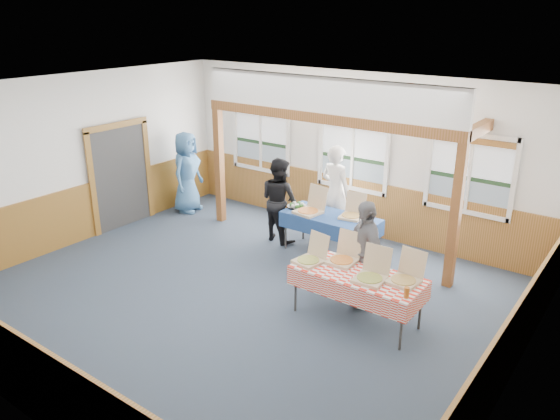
% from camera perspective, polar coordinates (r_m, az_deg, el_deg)
% --- Properties ---
extents(floor, '(8.00, 8.00, 0.00)m').
position_cam_1_polar(floor, '(8.78, -4.08, -8.96)').
color(floor, '#293442').
rests_on(floor, ground).
extents(ceiling, '(8.00, 8.00, 0.00)m').
position_cam_1_polar(ceiling, '(7.74, -4.67, 12.20)').
color(ceiling, white).
rests_on(ceiling, wall_back).
extents(wall_back, '(8.00, 0.00, 8.00)m').
position_cam_1_polar(wall_back, '(10.89, 7.74, 5.84)').
color(wall_back, silver).
rests_on(wall_back, floor).
extents(wall_front, '(8.00, 0.00, 8.00)m').
position_cam_1_polar(wall_front, '(6.14, -26.29, -7.85)').
color(wall_front, silver).
rests_on(wall_front, floor).
extents(wall_left, '(0.00, 8.00, 8.00)m').
position_cam_1_polar(wall_left, '(11.05, -20.39, 4.96)').
color(wall_left, silver).
rests_on(wall_left, floor).
extents(wall_right, '(0.00, 8.00, 8.00)m').
position_cam_1_polar(wall_right, '(6.46, 23.92, -6.09)').
color(wall_right, silver).
rests_on(wall_right, floor).
extents(wainscot_back, '(7.98, 0.05, 1.10)m').
position_cam_1_polar(wainscot_back, '(11.18, 7.43, 0.59)').
color(wainscot_back, brown).
rests_on(wainscot_back, floor).
extents(wainscot_front, '(7.98, 0.05, 1.10)m').
position_cam_1_polar(wainscot_front, '(6.67, -24.66, -15.81)').
color(wainscot_front, brown).
rests_on(wainscot_front, floor).
extents(wainscot_left, '(0.05, 6.98, 1.10)m').
position_cam_1_polar(wainscot_left, '(11.33, -19.68, -0.18)').
color(wainscot_left, brown).
rests_on(wainscot_left, floor).
extents(wainscot_right, '(0.05, 6.98, 1.10)m').
position_cam_1_polar(wainscot_right, '(6.96, 22.47, -13.85)').
color(wainscot_right, brown).
rests_on(wainscot_right, floor).
extents(cased_opening, '(0.06, 1.30, 2.10)m').
position_cam_1_polar(cased_opening, '(11.66, -16.32, 3.35)').
color(cased_opening, '#313131').
rests_on(cased_opening, wall_left).
extents(window_left, '(1.56, 0.10, 1.46)m').
position_cam_1_polar(window_left, '(12.08, -2.00, 7.81)').
color(window_left, white).
rests_on(window_left, wall_back).
extents(window_mid, '(1.56, 0.10, 1.46)m').
position_cam_1_polar(window_mid, '(10.84, 7.65, 6.20)').
color(window_mid, white).
rests_on(window_mid, wall_back).
extents(window_right, '(1.56, 0.10, 1.46)m').
position_cam_1_polar(window_right, '(9.98, 19.27, 4.01)').
color(window_right, white).
rests_on(window_right, wall_back).
extents(post_left, '(0.15, 0.15, 2.40)m').
position_cam_1_polar(post_left, '(11.47, -6.35, 4.56)').
color(post_left, brown).
rests_on(post_left, floor).
extents(post_right, '(0.15, 0.15, 2.40)m').
position_cam_1_polar(post_right, '(9.01, 17.84, -0.72)').
color(post_right, brown).
rests_on(post_right, floor).
extents(cross_beam, '(5.15, 0.18, 0.18)m').
position_cam_1_polar(cross_beam, '(9.69, 4.49, 9.56)').
color(cross_beam, brown).
rests_on(cross_beam, post_left).
extents(table_left, '(1.86, 1.02, 0.76)m').
position_cam_1_polar(table_left, '(9.95, 5.33, -0.91)').
color(table_left, '#313131').
rests_on(table_left, floor).
extents(table_right, '(2.05, 1.57, 0.76)m').
position_cam_1_polar(table_right, '(7.89, 8.09, -6.91)').
color(table_right, '#313131').
rests_on(table_right, floor).
extents(pizza_box_a, '(0.50, 0.58, 0.47)m').
position_cam_1_polar(pizza_box_a, '(10.02, 3.11, 0.07)').
color(pizza_box_a, tan).
rests_on(pizza_box_a, table_left).
extents(pizza_box_b, '(0.44, 0.51, 0.41)m').
position_cam_1_polar(pizza_box_b, '(9.88, 7.54, -0.39)').
color(pizza_box_b, tan).
rests_on(pizza_box_b, table_left).
extents(pizza_box_c, '(0.44, 0.51, 0.40)m').
position_cam_1_polar(pizza_box_c, '(8.10, 3.17, -5.04)').
color(pizza_box_c, tan).
rests_on(pizza_box_c, table_right).
extents(pizza_box_d, '(0.40, 0.48, 0.42)m').
position_cam_1_polar(pizza_box_d, '(8.14, 6.62, -5.00)').
color(pizza_box_d, tan).
rests_on(pizza_box_d, table_right).
extents(pizza_box_e, '(0.43, 0.51, 0.44)m').
position_cam_1_polar(pizza_box_e, '(7.67, 9.49, -6.78)').
color(pizza_box_e, tan).
rests_on(pizza_box_e, table_right).
extents(pizza_box_f, '(0.42, 0.50, 0.42)m').
position_cam_1_polar(pizza_box_f, '(7.71, 12.94, -6.93)').
color(pizza_box_f, tan).
rests_on(pizza_box_f, table_right).
extents(veggie_tray, '(0.38, 0.38, 0.09)m').
position_cam_1_polar(veggie_tray, '(10.30, 1.78, 0.45)').
color(veggie_tray, black).
rests_on(veggie_tray, table_left).
extents(drink_glass, '(0.07, 0.07, 0.15)m').
position_cam_1_polar(drink_glass, '(7.31, 13.09, -8.40)').
color(drink_glass, '#AA5A1C').
rests_on(drink_glass, table_right).
extents(woman_white, '(0.76, 0.58, 1.89)m').
position_cam_1_polar(woman_white, '(10.59, 5.84, 1.80)').
color(woman_white, silver).
rests_on(woman_white, floor).
extents(woman_black, '(0.92, 0.78, 1.65)m').
position_cam_1_polar(woman_black, '(10.51, -0.10, 1.08)').
color(woman_black, black).
rests_on(woman_black, floor).
extents(man_blue, '(0.75, 0.99, 1.80)m').
position_cam_1_polar(man_blue, '(12.23, -9.71, 3.93)').
color(man_blue, teal).
rests_on(man_blue, floor).
extents(person_grey, '(1.02, 0.92, 1.66)m').
position_cam_1_polar(person_grey, '(8.32, 8.84, -4.46)').
color(person_grey, slate).
rests_on(person_grey, floor).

